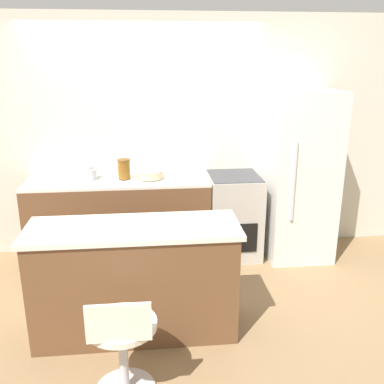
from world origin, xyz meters
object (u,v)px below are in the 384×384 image
mixing_bowl (150,174)px  kettle (89,173)px  oven_range (233,215)px  refrigerator (299,176)px  stool_chair (122,345)px

mixing_bowl → kettle: bearing=180.0°
oven_range → mixing_bowl: mixing_bowl is taller
oven_range → mixing_bowl: (-0.91, -0.00, 0.50)m
mixing_bowl → refrigerator: bearing=-1.7°
oven_range → mixing_bowl: bearing=-179.9°
refrigerator → stool_chair: 2.76m
oven_range → stool_chair: bearing=-118.8°
oven_range → stool_chair: (-1.12, -2.05, -0.07)m
oven_range → kettle: 1.64m
refrigerator → mixing_bowl: size_ratio=6.36×
mixing_bowl → oven_range: bearing=0.1°
stool_chair → kettle: (-0.42, 2.05, 0.61)m
oven_range → refrigerator: (0.71, -0.05, 0.45)m
stool_chair → refrigerator: bearing=47.5°
refrigerator → mixing_bowl: 1.62m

